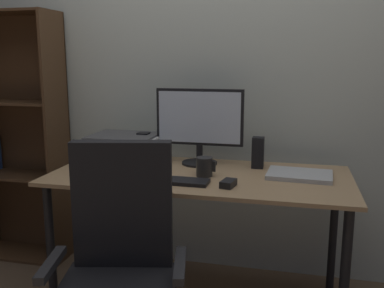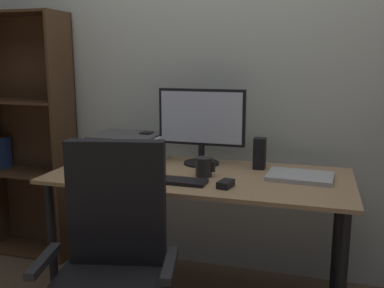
{
  "view_description": "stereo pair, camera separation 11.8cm",
  "coord_description": "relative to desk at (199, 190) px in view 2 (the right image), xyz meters",
  "views": [
    {
      "loc": [
        0.46,
        -2.12,
        1.33
      ],
      "look_at": [
        -0.04,
        -0.0,
        0.9
      ],
      "focal_mm": 40.21,
      "sensor_mm": 36.0,
      "label": 1
    },
    {
      "loc": [
        0.58,
        -2.08,
        1.33
      ],
      "look_at": [
        -0.04,
        -0.0,
        0.9
      ],
      "focal_mm": 40.21,
      "sensor_mm": 36.0,
      "label": 2
    }
  ],
  "objects": [
    {
      "name": "paper_sheet",
      "position": [
        -0.28,
        -0.21,
        0.09
      ],
      "size": [
        0.24,
        0.31,
        0.0
      ],
      "primitive_type": "cube",
      "rotation": [
        0.0,
        0.0,
        0.09
      ],
      "color": "white",
      "rests_on": "desk"
    },
    {
      "name": "back_wall",
      "position": [
        0.0,
        0.52,
        0.65
      ],
      "size": [
        6.4,
        0.1,
        2.6
      ],
      "primitive_type": "cube",
      "color": "beige",
      "rests_on": "ground"
    },
    {
      "name": "desk",
      "position": [
        0.0,
        0.0,
        0.0
      ],
      "size": [
        1.55,
        0.7,
        0.74
      ],
      "color": "tan",
      "rests_on": "ground"
    },
    {
      "name": "bookshelf",
      "position": [
        -1.31,
        0.35,
        0.15
      ],
      "size": [
        0.62,
        0.28,
        1.62
      ],
      "color": "#4C331E",
      "rests_on": "ground"
    },
    {
      "name": "speaker_right",
      "position": [
        0.28,
        0.2,
        0.17
      ],
      "size": [
        0.06,
        0.07,
        0.17
      ],
      "primitive_type": "cube",
      "color": "black",
      "rests_on": "desk"
    },
    {
      "name": "keyboard",
      "position": [
        -0.06,
        -0.19,
        0.09
      ],
      "size": [
        0.29,
        0.12,
        0.02
      ],
      "primitive_type": "cube",
      "rotation": [
        0.0,
        0.0,
        -0.02
      ],
      "color": "black",
      "rests_on": "desk"
    },
    {
      "name": "printer",
      "position": [
        -0.48,
        0.15,
        0.17
      ],
      "size": [
        0.4,
        0.34,
        0.16
      ],
      "color": "silver",
      "rests_on": "desk"
    },
    {
      "name": "laptop",
      "position": [
        0.51,
        0.06,
        0.1
      ],
      "size": [
        0.33,
        0.25,
        0.02
      ],
      "primitive_type": "cube",
      "rotation": [
        0.0,
        0.0,
        -0.07
      ],
      "color": "#B7BABC",
      "rests_on": "desk"
    },
    {
      "name": "monitor",
      "position": [
        -0.05,
        0.21,
        0.33
      ],
      "size": [
        0.49,
        0.2,
        0.43
      ],
      "color": "black",
      "rests_on": "desk"
    },
    {
      "name": "speaker_left",
      "position": [
        -0.38,
        0.2,
        0.17
      ],
      "size": [
        0.06,
        0.07,
        0.17
      ],
      "primitive_type": "cube",
      "color": "black",
      "rests_on": "desk"
    },
    {
      "name": "office_chair",
      "position": [
        -0.17,
        -0.69,
        -0.2
      ],
      "size": [
        0.56,
        0.55,
        1.01
      ],
      "rotation": [
        0.0,
        0.0,
        0.22
      ],
      "color": "#232326",
      "rests_on": "ground"
    },
    {
      "name": "mouse",
      "position": [
        0.18,
        -0.19,
        0.1
      ],
      "size": [
        0.07,
        0.11,
        0.03
      ],
      "primitive_type": "cube",
      "rotation": [
        0.0,
        0.0,
        -0.2
      ],
      "color": "black",
      "rests_on": "desk"
    },
    {
      "name": "coffee_mug",
      "position": [
        0.03,
        -0.04,
        0.13
      ],
      "size": [
        0.1,
        0.08,
        0.1
      ],
      "color": "black",
      "rests_on": "desk"
    }
  ]
}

